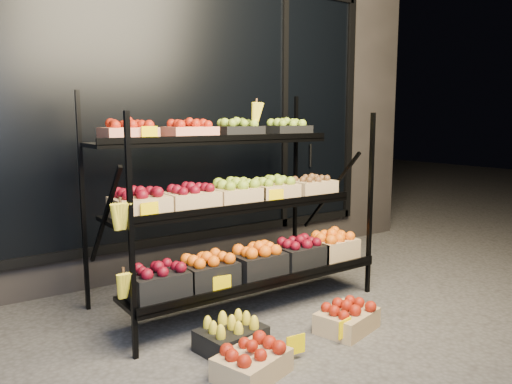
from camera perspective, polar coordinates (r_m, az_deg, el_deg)
ground at (r=3.62m, az=3.37°, el=-15.28°), size 24.00×24.00×0.00m
building at (r=5.59m, az=-13.49°, el=11.22°), size 6.00×2.08×3.50m
display_rack at (r=3.86m, az=-2.18°, el=-1.56°), size 2.18×1.02×1.70m
tag_floor_a at (r=3.18m, az=4.56°, el=-17.64°), size 0.13×0.01×0.12m
tag_floor_b at (r=3.44m, az=10.11°, el=-15.68°), size 0.13×0.01×0.12m
floor_crate_left at (r=2.99m, az=-0.45°, el=-18.70°), size 0.47×0.40×0.20m
floor_crate_midleft at (r=3.30m, az=-2.87°, el=-15.98°), size 0.44×0.35×0.20m
floor_crate_midright at (r=3.61m, az=10.36°, el=-13.87°), size 0.47×0.40×0.21m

